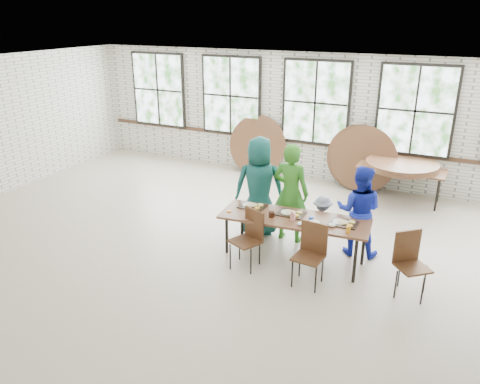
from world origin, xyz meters
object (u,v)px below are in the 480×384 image
object	(u,v)px
dining_table	(294,220)
chair_near_right	(311,249)
chair_near_left	(250,234)
storage_table	(401,170)

from	to	relation	value
dining_table	chair_near_right	distance (m)	0.75
chair_near_left	chair_near_right	distance (m)	1.03
dining_table	storage_table	distance (m)	3.63
chair_near_left	chair_near_right	xyz separation A→B (m)	(1.03, -0.06, 0.00)
dining_table	storage_table	bearing A→B (deg)	65.75
chair_near_left	dining_table	bearing A→B (deg)	66.76
dining_table	chair_near_right	bearing A→B (deg)	-55.46
chair_near_right	storage_table	bearing A→B (deg)	85.46
dining_table	storage_table	xyz separation A→B (m)	(1.18, 3.43, -0.00)
dining_table	chair_near_right	xyz separation A→B (m)	(0.47, -0.57, -0.13)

